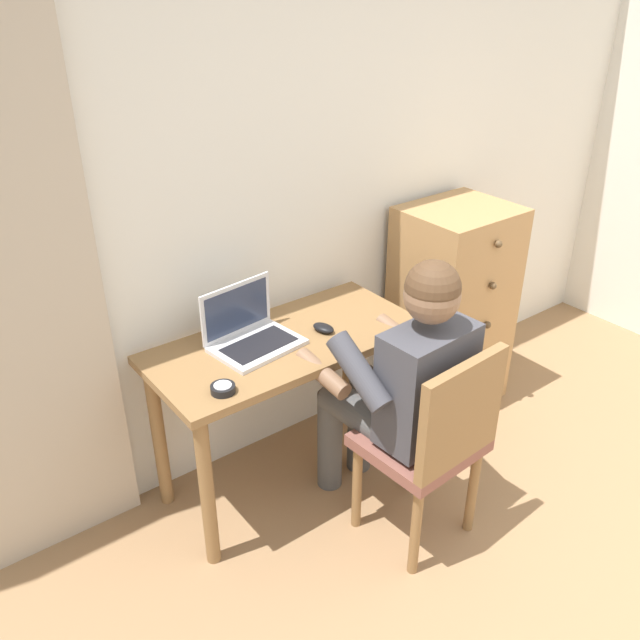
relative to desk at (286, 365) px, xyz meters
The scene contains 9 objects.
wall_back 0.80m from the desk, 44.20° to the left, with size 4.80×0.05×2.50m, color silver.
curtain_panel 1.08m from the desk, 163.85° to the left, with size 0.59×0.03×2.24m, color #BCAD99.
desk is the anchor object (origin of this frame).
dresser 1.06m from the desk, ahead, with size 0.52×0.48×1.06m.
chair 0.68m from the desk, 68.78° to the right, with size 0.44×0.42×0.89m.
person_seated 0.50m from the desk, 62.14° to the right, with size 0.55×0.60×1.21m.
laptop 0.23m from the desk, 157.26° to the left, with size 0.37×0.29×0.24m.
computer_mouse 0.22m from the desk, 14.06° to the right, with size 0.06×0.10×0.03m, color black.
desk_clock 0.45m from the desk, 156.01° to the right, with size 0.09×0.09×0.03m.
Camera 1 is at (-1.65, -0.09, 2.10)m, focal length 37.54 mm.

